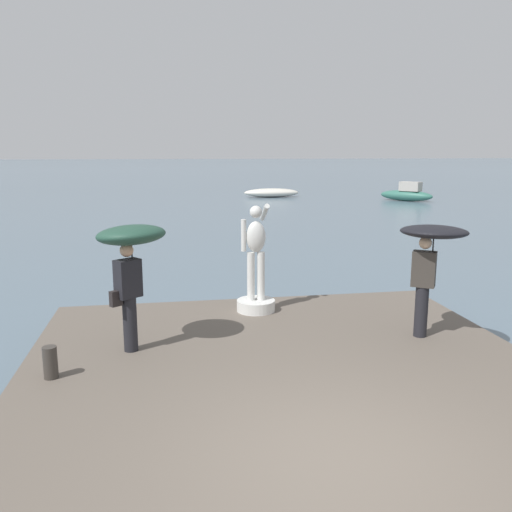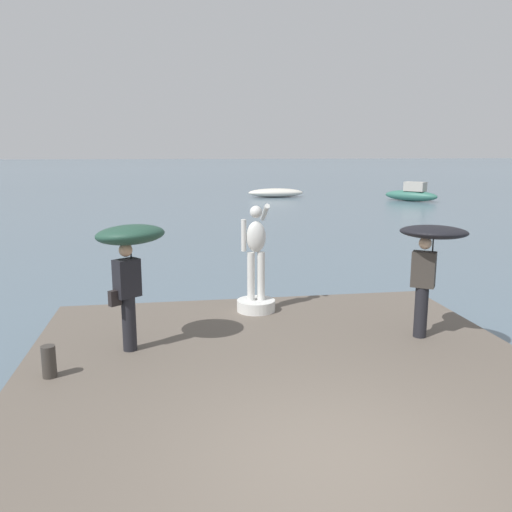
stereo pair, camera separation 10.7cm
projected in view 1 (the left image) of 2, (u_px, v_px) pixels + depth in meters
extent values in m
plane|color=slate|center=(185.00, 194.00, 44.20)|extent=(400.00, 400.00, 0.00)
cube|color=#60564C|center=(300.00, 406.00, 7.05)|extent=(7.76, 9.22, 0.40)
cylinder|color=silver|center=(256.00, 305.00, 10.56)|extent=(0.76, 0.76, 0.22)
cylinder|color=silver|center=(251.00, 277.00, 10.43)|extent=(0.15, 0.15, 0.97)
cylinder|color=silver|center=(261.00, 276.00, 10.46)|extent=(0.15, 0.15, 0.97)
ellipsoid|color=silver|center=(256.00, 237.00, 10.29)|extent=(0.38, 0.26, 0.61)
sphere|color=silver|center=(256.00, 212.00, 10.20)|extent=(0.24, 0.24, 0.24)
cylinder|color=silver|center=(244.00, 235.00, 10.25)|extent=(0.10, 0.10, 0.62)
cylinder|color=silver|center=(265.00, 212.00, 10.51)|extent=(0.10, 0.59, 0.40)
cylinder|color=black|center=(130.00, 324.00, 8.39)|extent=(0.22, 0.22, 0.88)
cube|color=black|center=(128.00, 278.00, 8.25)|extent=(0.45, 0.42, 0.60)
sphere|color=tan|center=(127.00, 250.00, 8.16)|extent=(0.21, 0.21, 0.21)
cylinder|color=#262626|center=(132.00, 257.00, 8.30)|extent=(0.02, 0.02, 0.54)
ellipsoid|color=#234738|center=(131.00, 235.00, 8.23)|extent=(1.51, 1.51, 0.40)
cube|color=black|center=(116.00, 298.00, 8.16)|extent=(0.20, 0.19, 0.24)
cylinder|color=black|center=(421.00, 311.00, 9.05)|extent=(0.22, 0.22, 0.88)
cube|color=#38332D|center=(424.00, 269.00, 8.91)|extent=(0.45, 0.41, 0.60)
sphere|color=beige|center=(425.00, 243.00, 8.82)|extent=(0.21, 0.21, 0.21)
cylinder|color=#262626|center=(433.00, 251.00, 8.84)|extent=(0.02, 0.02, 0.53)
ellipsoid|color=black|center=(434.00, 232.00, 8.77)|extent=(1.52, 1.53, 0.26)
cylinder|color=#38332D|center=(50.00, 362.00, 7.41)|extent=(0.20, 0.20, 0.46)
ellipsoid|color=silver|center=(271.00, 193.00, 41.22)|extent=(4.33, 1.72, 0.67)
ellipsoid|color=#336B5B|center=(406.00, 196.00, 38.08)|extent=(3.31, 3.68, 0.77)
cube|color=#B2ADA3|center=(411.00, 186.00, 37.77)|extent=(1.52, 1.60, 0.65)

